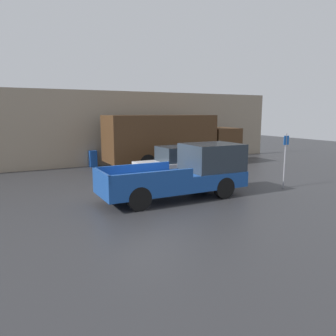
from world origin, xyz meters
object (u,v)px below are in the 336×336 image
Objects in this scene: delivery_truck at (171,139)px; newspaper_box at (93,159)px; pickup_truck at (187,173)px; car at (183,163)px; parking_sign at (285,157)px.

newspaper_box is (-4.33, 2.15, -1.23)m from delivery_truck.
car is at bearing 62.65° from pickup_truck.
car is 0.53× the size of delivery_truck.
parking_sign is 11.45m from newspaper_box.
delivery_truck is 3.61× the size of parking_sign.
pickup_truck is 9.16m from newspaper_box.
newspaper_box is (-1.40, 9.04, -0.48)m from pickup_truck.
car is 6.62m from newspaper_box.
car is (1.63, 3.16, -0.14)m from pickup_truck.
delivery_truck is (2.93, 6.88, 0.75)m from pickup_truck.
newspaper_box is at bearing 153.56° from delivery_truck.
pickup_truck is at bearing 172.14° from parking_sign.
pickup_truck is 2.38× the size of parking_sign.
delivery_truck is 4.99m from newspaper_box.
delivery_truck is at bearing 102.88° from parking_sign.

